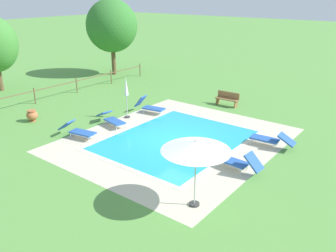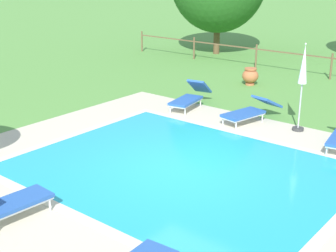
{
  "view_description": "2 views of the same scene",
  "coord_description": "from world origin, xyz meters",
  "px_view_note": "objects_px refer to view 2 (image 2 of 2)",
  "views": [
    {
      "loc": [
        -12.94,
        -9.53,
        6.85
      ],
      "look_at": [
        0.03,
        0.5,
        0.6
      ],
      "focal_mm": 38.09,
      "sensor_mm": 36.0,
      "label": 1
    },
    {
      "loc": [
        6.09,
        -7.91,
        4.43
      ],
      "look_at": [
        -0.8,
        0.55,
        0.71
      ],
      "focal_mm": 51.45,
      "sensor_mm": 36.0,
      "label": 2
    }
  ],
  "objects_px": {
    "sun_lounger_north_mid": "(1,204)",
    "sun_lounger_north_far": "(190,97)",
    "sun_lounger_north_near_steps": "(250,111)",
    "terracotta_urn_near_fence": "(250,76)",
    "patio_umbrella_closed_row_west": "(303,74)"
  },
  "relations": [
    {
      "from": "sun_lounger_north_mid",
      "to": "sun_lounger_north_far",
      "type": "bearing_deg",
      "value": 102.26
    },
    {
      "from": "sun_lounger_north_near_steps",
      "to": "terracotta_urn_near_fence",
      "type": "xyz_separation_m",
      "value": [
        -2.28,
        3.95,
        0.0
      ]
    },
    {
      "from": "sun_lounger_north_far",
      "to": "terracotta_urn_near_fence",
      "type": "bearing_deg",
      "value": 90.71
    },
    {
      "from": "sun_lounger_north_near_steps",
      "to": "patio_umbrella_closed_row_west",
      "type": "bearing_deg",
      "value": 7.88
    },
    {
      "from": "sun_lounger_north_mid",
      "to": "patio_umbrella_closed_row_west",
      "type": "height_order",
      "value": "patio_umbrella_closed_row_west"
    },
    {
      "from": "terracotta_urn_near_fence",
      "to": "sun_lounger_north_far",
      "type": "bearing_deg",
      "value": -89.29
    },
    {
      "from": "sun_lounger_north_near_steps",
      "to": "sun_lounger_north_far",
      "type": "xyz_separation_m",
      "value": [
        -2.23,
        0.06,
        0.02
      ]
    },
    {
      "from": "sun_lounger_north_near_steps",
      "to": "sun_lounger_north_mid",
      "type": "xyz_separation_m",
      "value": [
        -0.51,
        -7.85,
        0.03
      ]
    },
    {
      "from": "terracotta_urn_near_fence",
      "to": "sun_lounger_north_mid",
      "type": "bearing_deg",
      "value": -81.49
    },
    {
      "from": "sun_lounger_north_mid",
      "to": "patio_umbrella_closed_row_west",
      "type": "relative_size",
      "value": 0.81
    },
    {
      "from": "sun_lounger_north_near_steps",
      "to": "sun_lounger_north_far",
      "type": "distance_m",
      "value": 2.23
    },
    {
      "from": "sun_lounger_north_mid",
      "to": "patio_umbrella_closed_row_west",
      "type": "bearing_deg",
      "value": 76.53
    },
    {
      "from": "sun_lounger_north_near_steps",
      "to": "patio_umbrella_closed_row_west",
      "type": "distance_m",
      "value": 1.9
    },
    {
      "from": "sun_lounger_north_mid",
      "to": "sun_lounger_north_far",
      "type": "xyz_separation_m",
      "value": [
        -1.72,
        7.9,
        -0.01
      ]
    },
    {
      "from": "sun_lounger_north_mid",
      "to": "sun_lounger_north_far",
      "type": "height_order",
      "value": "sun_lounger_north_mid"
    }
  ]
}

